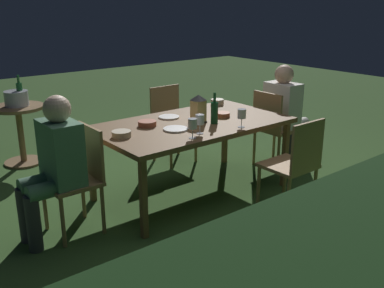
# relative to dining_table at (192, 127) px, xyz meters

# --- Properties ---
(ground_plane) EXTENTS (16.00, 16.00, 0.00)m
(ground_plane) POSITION_rel_dining_table_xyz_m (0.00, 0.00, -0.67)
(ground_plane) COLOR #385B28
(dining_table) EXTENTS (1.83, 1.03, 0.72)m
(dining_table) POSITION_rel_dining_table_xyz_m (0.00, 0.00, 0.00)
(dining_table) COLOR brown
(dining_table) RESTS_ON ground
(chair_side_right_a) EXTENTS (0.42, 0.40, 0.87)m
(chair_side_right_a) POSITION_rel_dining_table_xyz_m (-0.41, 0.91, -0.19)
(chair_side_right_a) COLOR #937047
(chair_side_right_a) RESTS_ON ground
(chair_side_left_a) EXTENTS (0.42, 0.40, 0.87)m
(chair_side_left_a) POSITION_rel_dining_table_xyz_m (-0.41, -0.91, -0.19)
(chair_side_left_a) COLOR #937047
(chair_side_left_a) RESTS_ON ground
(chair_head_far) EXTENTS (0.40, 0.42, 0.87)m
(chair_head_far) POSITION_rel_dining_table_xyz_m (1.16, 0.00, -0.19)
(chair_head_far) COLOR #937047
(chair_head_far) RESTS_ON ground
(person_in_green) EXTENTS (0.48, 0.38, 1.15)m
(person_in_green) POSITION_rel_dining_table_xyz_m (1.36, 0.00, -0.04)
(person_in_green) COLOR #4C7A5B
(person_in_green) RESTS_ON ground
(chair_head_near) EXTENTS (0.40, 0.42, 0.87)m
(chair_head_near) POSITION_rel_dining_table_xyz_m (-1.16, 0.00, -0.19)
(chair_head_near) COLOR #937047
(chair_head_near) RESTS_ON ground
(person_in_cream) EXTENTS (0.48, 0.38, 1.15)m
(person_in_cream) POSITION_rel_dining_table_xyz_m (-1.36, 0.00, -0.04)
(person_in_cream) COLOR white
(person_in_cream) RESTS_ON ground
(lantern_centerpiece) EXTENTS (0.15, 0.15, 0.27)m
(lantern_centerpiece) POSITION_rel_dining_table_xyz_m (-0.04, 0.04, 0.20)
(lantern_centerpiece) COLOR black
(lantern_centerpiece) RESTS_ON dining_table
(green_bottle_on_table) EXTENTS (0.07, 0.07, 0.29)m
(green_bottle_on_table) POSITION_rel_dining_table_xyz_m (-0.14, 0.16, 0.16)
(green_bottle_on_table) COLOR #144723
(green_bottle_on_table) RESTS_ON dining_table
(wine_glass_a) EXTENTS (0.08, 0.08, 0.17)m
(wine_glass_a) POSITION_rel_dining_table_xyz_m (0.32, 0.40, 0.17)
(wine_glass_a) COLOR silver
(wine_glass_a) RESTS_ON dining_table
(wine_glass_b) EXTENTS (0.08, 0.08, 0.17)m
(wine_glass_b) POSITION_rel_dining_table_xyz_m (-0.24, 0.42, 0.17)
(wine_glass_b) COLOR silver
(wine_glass_b) RESTS_ON dining_table
(wine_glass_c) EXTENTS (0.08, 0.08, 0.17)m
(wine_glass_c) POSITION_rel_dining_table_xyz_m (0.18, 0.34, 0.17)
(wine_glass_c) COLOR silver
(wine_glass_c) RESTS_ON dining_table
(plate_a) EXTENTS (0.22, 0.22, 0.01)m
(plate_a) POSITION_rel_dining_table_xyz_m (0.28, 0.11, 0.06)
(plate_a) COLOR white
(plate_a) RESTS_ON dining_table
(plate_b) EXTENTS (0.20, 0.20, 0.01)m
(plate_b) POSITION_rel_dining_table_xyz_m (0.07, -0.27, 0.06)
(plate_b) COLOR white
(plate_b) RESTS_ON dining_table
(bowl_olives) EXTENTS (0.15, 0.15, 0.04)m
(bowl_olives) POSITION_rel_dining_table_xyz_m (-0.36, 0.03, 0.07)
(bowl_olives) COLOR #9E5138
(bowl_olives) RESTS_ON dining_table
(bowl_bread) EXTENTS (0.14, 0.14, 0.06)m
(bowl_bread) POSITION_rel_dining_table_xyz_m (-0.68, -0.40, 0.08)
(bowl_bread) COLOR #BCAD8E
(bowl_bread) RESTS_ON dining_table
(bowl_salad) EXTENTS (0.17, 0.17, 0.05)m
(bowl_salad) POSITION_rel_dining_table_xyz_m (0.40, -0.15, 0.08)
(bowl_salad) COLOR #9E5138
(bowl_salad) RESTS_ON dining_table
(bowl_dip) EXTENTS (0.16, 0.16, 0.05)m
(bowl_dip) POSITION_rel_dining_table_xyz_m (0.76, -0.01, 0.08)
(bowl_dip) COLOR #BCAD8E
(bowl_dip) RESTS_ON dining_table
(side_table) EXTENTS (0.59, 0.59, 0.68)m
(side_table) POSITION_rel_dining_table_xyz_m (1.01, -1.89, -0.22)
(side_table) COLOR brown
(side_table) RESTS_ON ground
(ice_bucket) EXTENTS (0.26, 0.26, 0.34)m
(ice_bucket) POSITION_rel_dining_table_xyz_m (1.00, -1.89, 0.11)
(ice_bucket) COLOR #B2B7BF
(ice_bucket) RESTS_ON side_table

